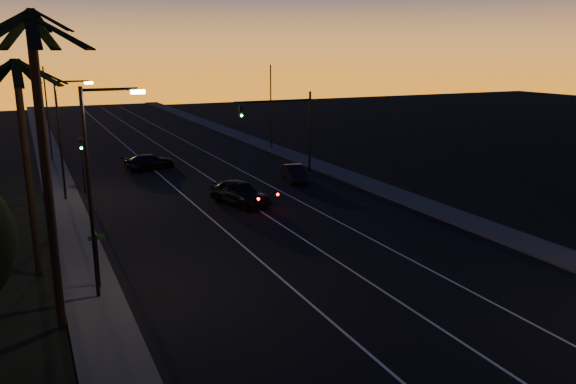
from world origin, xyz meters
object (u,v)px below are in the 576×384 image
right_car (294,173)px  cross_car (150,162)px  lead_car (240,193)px  signal_mast (285,118)px

right_car → cross_car: cross_car is taller
lead_car → cross_car: lead_car is taller
signal_mast → lead_car: size_ratio=1.21×
lead_car → right_car: 8.15m
signal_mast → lead_car: signal_mast is taller
lead_car → signal_mast: bearing=48.1°
right_car → cross_car: size_ratio=0.83×
signal_mast → cross_car: signal_mast is taller
signal_mast → cross_car: size_ratio=1.39×
signal_mast → right_car: 5.30m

